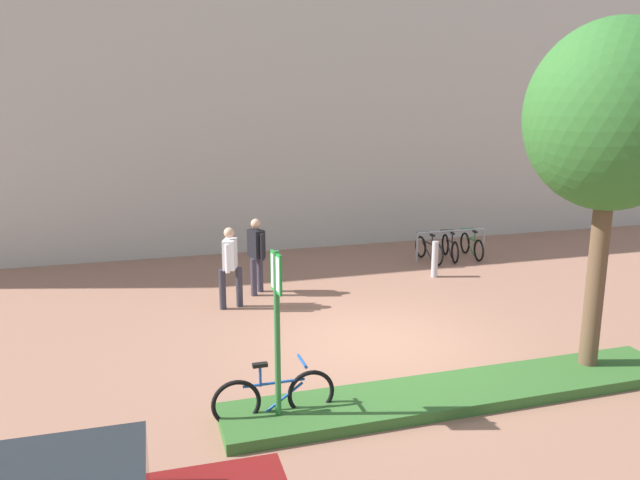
# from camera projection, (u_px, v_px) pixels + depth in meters

# --- Properties ---
(ground_plane) EXTENTS (60.00, 60.00, 0.00)m
(ground_plane) POSITION_uv_depth(u_px,v_px,m) (377.00, 341.00, 10.86)
(ground_plane) COLOR #936651
(building_facade) EXTENTS (28.00, 1.20, 10.00)m
(building_facade) POSITION_uv_depth(u_px,v_px,m) (275.00, 76.00, 17.29)
(building_facade) COLOR #B2ADA3
(building_facade) RESTS_ON ground
(planter_strip) EXTENTS (7.00, 1.10, 0.16)m
(planter_strip) POSITION_uv_depth(u_px,v_px,m) (462.00, 392.00, 8.75)
(planter_strip) COLOR #336028
(planter_strip) RESTS_ON ground
(tree_sidewalk) EXTENTS (2.51, 2.51, 5.39)m
(tree_sidewalk) POSITION_uv_depth(u_px,v_px,m) (612.00, 118.00, 8.72)
(tree_sidewalk) COLOR brown
(tree_sidewalk) RESTS_ON ground
(parking_sign_post) EXTENTS (0.08, 0.36, 2.38)m
(parking_sign_post) POSITION_uv_depth(u_px,v_px,m) (277.00, 314.00, 7.66)
(parking_sign_post) COLOR #2D7238
(parking_sign_post) RESTS_ON ground
(bike_at_sign) EXTENTS (1.68, 0.42, 0.86)m
(bike_at_sign) POSITION_uv_depth(u_px,v_px,m) (275.00, 397.00, 8.03)
(bike_at_sign) COLOR black
(bike_at_sign) RESTS_ON ground
(bike_rack_cluster) EXTENTS (2.11, 1.62, 0.83)m
(bike_rack_cluster) POSITION_uv_depth(u_px,v_px,m) (450.00, 247.00, 16.63)
(bike_rack_cluster) COLOR #99999E
(bike_rack_cluster) RESTS_ON ground
(bollard_steel) EXTENTS (0.16, 0.16, 0.90)m
(bollard_steel) POSITION_uv_depth(u_px,v_px,m) (435.00, 259.00, 14.87)
(bollard_steel) COLOR #ADADB2
(bollard_steel) RESTS_ON ground
(person_suited_dark) EXTENTS (0.36, 0.58, 1.72)m
(person_suited_dark) POSITION_uv_depth(u_px,v_px,m) (256.00, 251.00, 13.42)
(person_suited_dark) COLOR #383342
(person_suited_dark) RESTS_ON ground
(person_shirt_white) EXTENTS (0.50, 0.58, 1.72)m
(person_shirt_white) POSITION_uv_depth(u_px,v_px,m) (230.00, 262.00, 12.46)
(person_shirt_white) COLOR #2D2D38
(person_shirt_white) RESTS_ON ground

